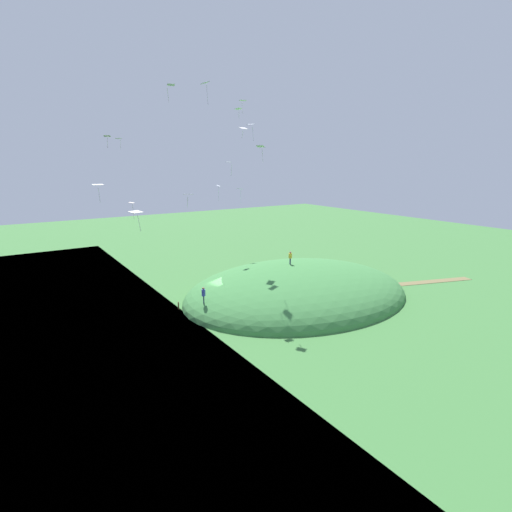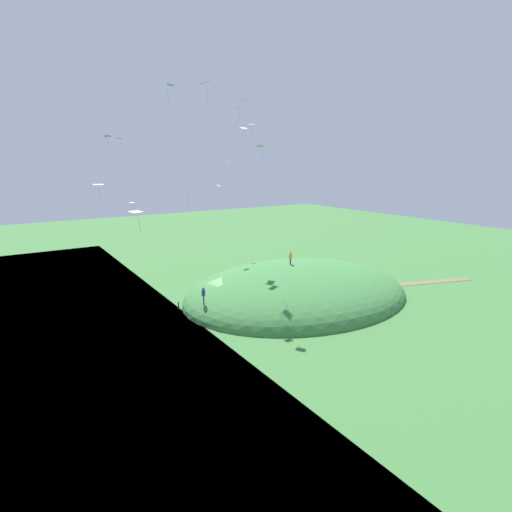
{
  "view_description": "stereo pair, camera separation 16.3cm",
  "coord_description": "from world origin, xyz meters",
  "px_view_note": "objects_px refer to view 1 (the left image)",
  "views": [
    {
      "loc": [
        -19.76,
        -36.7,
        15.07
      ],
      "look_at": [
        1.9,
        -3.88,
        5.8
      ],
      "focal_mm": 27.52,
      "sensor_mm": 36.0,
      "label": 1
    },
    {
      "loc": [
        -19.62,
        -36.79,
        15.07
      ],
      "look_at": [
        1.9,
        -3.88,
        5.8
      ],
      "focal_mm": 27.52,
      "sensor_mm": 36.0,
      "label": 2
    }
  ],
  "objects_px": {
    "kite_1": "(171,86)",
    "kite_2": "(118,139)",
    "kite_6": "(240,190)",
    "kite_0": "(243,128)",
    "kite_3": "(229,163)",
    "kite_11": "(205,84)",
    "kite_13": "(188,195)",
    "mooring_post": "(178,306)",
    "kite_10": "(218,187)",
    "kite_12": "(136,213)",
    "kite_4": "(107,137)",
    "kite_9": "(251,126)",
    "kite_5": "(132,204)",
    "kite_14": "(243,101)",
    "kite_8": "(238,109)",
    "kite_7": "(261,147)",
    "person_with_child": "(204,293)",
    "kite_15": "(98,185)"
  },
  "relations": [
    {
      "from": "kite_1",
      "to": "kite_2",
      "type": "bearing_deg",
      "value": 93.71
    },
    {
      "from": "kite_6",
      "to": "kite_0",
      "type": "bearing_deg",
      "value": -116.98
    },
    {
      "from": "kite_0",
      "to": "kite_3",
      "type": "height_order",
      "value": "kite_0"
    },
    {
      "from": "kite_11",
      "to": "kite_13",
      "type": "relative_size",
      "value": 1.45
    },
    {
      "from": "kite_0",
      "to": "mooring_post",
      "type": "bearing_deg",
      "value": -159.78
    },
    {
      "from": "kite_10",
      "to": "kite_12",
      "type": "relative_size",
      "value": 1.13
    },
    {
      "from": "kite_4",
      "to": "kite_9",
      "type": "distance_m",
      "value": 15.41
    },
    {
      "from": "kite_3",
      "to": "mooring_post",
      "type": "height_order",
      "value": "kite_3"
    },
    {
      "from": "kite_5",
      "to": "kite_0",
      "type": "bearing_deg",
      "value": -18.43
    },
    {
      "from": "kite_4",
      "to": "kite_14",
      "type": "relative_size",
      "value": 0.85
    },
    {
      "from": "kite_14",
      "to": "mooring_post",
      "type": "relative_size",
      "value": 1.83
    },
    {
      "from": "kite_2",
      "to": "kite_12",
      "type": "bearing_deg",
      "value": -100.41
    },
    {
      "from": "kite_0",
      "to": "kite_8",
      "type": "xyz_separation_m",
      "value": [
        0.93,
        2.63,
        2.51
      ]
    },
    {
      "from": "kite_4",
      "to": "kite_14",
      "type": "bearing_deg",
      "value": -24.1
    },
    {
      "from": "kite_8",
      "to": "kite_7",
      "type": "bearing_deg",
      "value": -109.1
    },
    {
      "from": "kite_1",
      "to": "kite_5",
      "type": "height_order",
      "value": "kite_1"
    },
    {
      "from": "kite_14",
      "to": "kite_3",
      "type": "bearing_deg",
      "value": 74.28
    },
    {
      "from": "kite_4",
      "to": "kite_9",
      "type": "height_order",
      "value": "kite_9"
    },
    {
      "from": "person_with_child",
      "to": "kite_4",
      "type": "distance_m",
      "value": 19.73
    },
    {
      "from": "kite_0",
      "to": "kite_10",
      "type": "xyz_separation_m",
      "value": [
        0.52,
        7.57,
        -7.2
      ]
    },
    {
      "from": "kite_5",
      "to": "mooring_post",
      "type": "xyz_separation_m",
      "value": [
        1.83,
        -8.08,
        -10.17
      ]
    },
    {
      "from": "kite_2",
      "to": "kite_3",
      "type": "distance_m",
      "value": 13.67
    },
    {
      "from": "kite_3",
      "to": "kite_11",
      "type": "relative_size",
      "value": 0.96
    },
    {
      "from": "kite_1",
      "to": "kite_6",
      "type": "relative_size",
      "value": 0.7
    },
    {
      "from": "kite_5",
      "to": "kite_3",
      "type": "bearing_deg",
      "value": 1.43
    },
    {
      "from": "kite_2",
      "to": "kite_15",
      "type": "xyz_separation_m",
      "value": [
        -3.89,
        -5.62,
        -4.95
      ]
    },
    {
      "from": "kite_12",
      "to": "mooring_post",
      "type": "xyz_separation_m",
      "value": [
        4.36,
        1.92,
        -10.38
      ]
    },
    {
      "from": "kite_2",
      "to": "kite_13",
      "type": "xyz_separation_m",
      "value": [
        2.56,
        -13.46,
        -5.67
      ]
    },
    {
      "from": "kite_11",
      "to": "kite_14",
      "type": "bearing_deg",
      "value": 42.13
    },
    {
      "from": "kite_7",
      "to": "kite_14",
      "type": "relative_size",
      "value": 1.09
    },
    {
      "from": "kite_4",
      "to": "kite_14",
      "type": "xyz_separation_m",
      "value": [
        13.3,
        -5.95,
        3.88
      ]
    },
    {
      "from": "kite_9",
      "to": "kite_3",
      "type": "bearing_deg",
      "value": 78.94
    },
    {
      "from": "kite_0",
      "to": "kite_7",
      "type": "bearing_deg",
      "value": -108.95
    },
    {
      "from": "kite_4",
      "to": "kite_3",
      "type": "bearing_deg",
      "value": 2.66
    },
    {
      "from": "kite_1",
      "to": "kite_5",
      "type": "distance_m",
      "value": 15.78
    },
    {
      "from": "kite_12",
      "to": "kite_11",
      "type": "bearing_deg",
      "value": -35.2
    },
    {
      "from": "kite_5",
      "to": "kite_12",
      "type": "xyz_separation_m",
      "value": [
        -2.53,
        -10.0,
        0.21
      ]
    },
    {
      "from": "kite_2",
      "to": "kite_9",
      "type": "height_order",
      "value": "kite_9"
    },
    {
      "from": "kite_7",
      "to": "person_with_child",
      "type": "bearing_deg",
      "value": -178.73
    },
    {
      "from": "person_with_child",
      "to": "kite_6",
      "type": "bearing_deg",
      "value": -21.17
    },
    {
      "from": "kite_10",
      "to": "kite_7",
      "type": "bearing_deg",
      "value": -101.58
    },
    {
      "from": "kite_2",
      "to": "kite_5",
      "type": "xyz_separation_m",
      "value": [
        0.12,
        -3.09,
        -7.28
      ]
    },
    {
      "from": "kite_5",
      "to": "kite_7",
      "type": "height_order",
      "value": "kite_7"
    },
    {
      "from": "kite_8",
      "to": "kite_12",
      "type": "xyz_separation_m",
      "value": [
        -15.94,
        -8.47,
        -10.82
      ]
    },
    {
      "from": "person_with_child",
      "to": "kite_5",
      "type": "distance_m",
      "value": 14.51
    },
    {
      "from": "kite_5",
      "to": "kite_9",
      "type": "bearing_deg",
      "value": -32.81
    },
    {
      "from": "person_with_child",
      "to": "kite_0",
      "type": "distance_m",
      "value": 20.45
    },
    {
      "from": "kite_0",
      "to": "kite_15",
      "type": "bearing_deg",
      "value": 174.34
    },
    {
      "from": "kite_1",
      "to": "mooring_post",
      "type": "height_order",
      "value": "kite_1"
    },
    {
      "from": "kite_1",
      "to": "kite_15",
      "type": "height_order",
      "value": "kite_1"
    }
  ]
}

